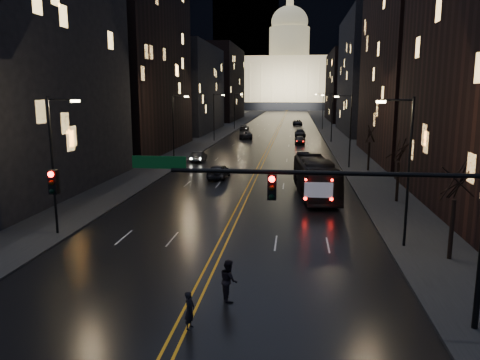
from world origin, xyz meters
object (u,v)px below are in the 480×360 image
(pedestrian_b, at_px, (229,280))
(traffic_signal, at_px, (334,201))
(oncoming_car_a, at_px, (219,171))
(receding_car_a, at_px, (303,158))
(oncoming_car_b, at_px, (199,157))
(bus, at_px, (315,178))
(pedestrian_a, at_px, (190,310))

(pedestrian_b, bearing_deg, traffic_signal, -134.20)
(oncoming_car_a, bearing_deg, receding_car_a, -123.21)
(oncoming_car_b, bearing_deg, oncoming_car_a, 113.44)
(oncoming_car_a, distance_m, oncoming_car_b, 12.80)
(pedestrian_b, bearing_deg, bus, -34.90)
(oncoming_car_b, relative_size, pedestrian_a, 2.71)
(bus, height_order, oncoming_car_b, bus)
(traffic_signal, distance_m, bus, 24.19)
(traffic_signal, relative_size, pedestrian_b, 9.13)
(pedestrian_a, distance_m, pedestrian_b, 3.02)
(receding_car_a, bearing_deg, oncoming_car_a, -121.06)
(pedestrian_a, bearing_deg, receding_car_a, 4.77)
(pedestrian_a, bearing_deg, pedestrian_b, -11.51)
(oncoming_car_a, relative_size, pedestrian_b, 2.50)
(receding_car_a, height_order, pedestrian_b, pedestrian_b)
(bus, distance_m, pedestrian_b, 22.74)
(bus, bearing_deg, oncoming_car_b, 121.38)
(receding_car_a, bearing_deg, oncoming_car_b, -172.72)
(traffic_signal, relative_size, oncoming_car_b, 4.11)
(pedestrian_a, bearing_deg, bus, -2.07)
(oncoming_car_b, xyz_separation_m, pedestrian_b, (10.03, -41.79, 0.25))
(oncoming_car_b, distance_m, pedestrian_b, 42.98)
(traffic_signal, bearing_deg, oncoming_car_a, 107.08)
(bus, height_order, pedestrian_b, bus)
(pedestrian_b, bearing_deg, oncoming_car_b, -9.43)
(bus, relative_size, oncoming_car_a, 2.53)
(bus, bearing_deg, oncoming_car_a, 137.08)
(traffic_signal, relative_size, pedestrian_a, 11.12)
(oncoming_car_a, distance_m, pedestrian_b, 30.36)
(traffic_signal, xyz_separation_m, oncoming_car_a, (-9.71, 31.59, -4.30))
(oncoming_car_b, height_order, pedestrian_a, pedestrian_a)
(traffic_signal, bearing_deg, bus, 89.18)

